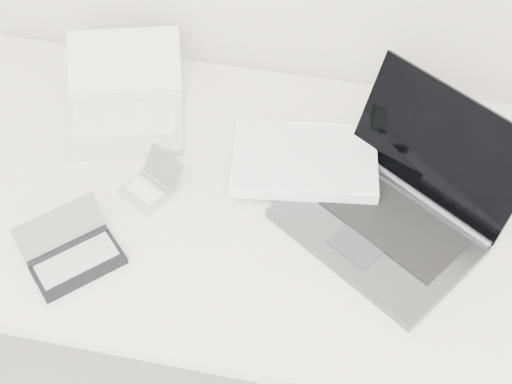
% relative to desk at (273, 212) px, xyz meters
% --- Properties ---
extents(desk, '(1.60, 0.80, 0.73)m').
position_rel_desk_xyz_m(desk, '(0.00, 0.00, 0.00)').
color(desk, white).
rests_on(desk, ground).
extents(laptop_large, '(0.61, 0.50, 0.24)m').
position_rel_desk_xyz_m(laptop_large, '(0.17, 0.03, 0.09)').
color(laptop_large, '#57595B').
rests_on(laptop_large, desk).
extents(netbook_open_white, '(0.34, 0.39, 0.11)m').
position_rel_desk_xyz_m(netbook_open_white, '(-0.38, 0.18, 0.07)').
color(netbook_open_white, silver).
rests_on(netbook_open_white, desk).
extents(pda_silver, '(0.14, 0.15, 0.07)m').
position_rel_desk_xyz_m(pda_silver, '(-0.26, -0.03, 0.06)').
color(pda_silver, silver).
rests_on(pda_silver, desk).
extents(palmtop_charcoal, '(0.21, 0.21, 0.09)m').
position_rel_desk_xyz_m(palmtop_charcoal, '(-0.35, -0.23, 0.06)').
color(palmtop_charcoal, black).
rests_on(palmtop_charcoal, desk).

